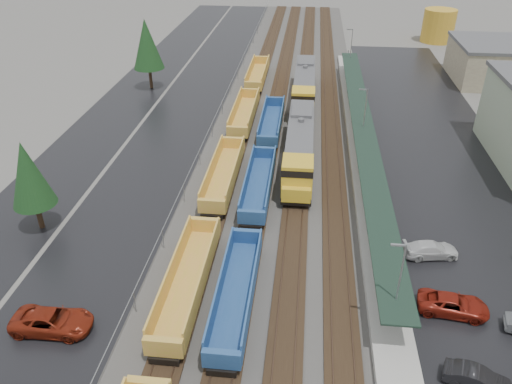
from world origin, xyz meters
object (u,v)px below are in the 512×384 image
parked_car_east_c (431,250)px  well_string_blue (237,292)px  parked_car_east_a (477,379)px  locomotive_lead (300,147)px  storage_tank (438,26)px  well_string_yellow (209,219)px  locomotive_trail (304,87)px  parked_car_east_b (453,305)px  parked_car_west_c (52,321)px

parked_car_east_c → well_string_blue: bearing=106.0°
well_string_blue → parked_car_east_a: bearing=-19.5°
locomotive_lead → storage_tank: storage_tank is taller
well_string_yellow → parked_car_east_a: bearing=-37.1°
well_string_yellow → parked_car_east_a: size_ratio=24.56×
locomotive_trail → parked_car_east_b: 45.17m
locomotive_trail → parked_car_east_c: locomotive_trail is taller
well_string_yellow → parked_car_east_a: 25.64m
locomotive_lead → parked_car_east_c: 19.78m
locomotive_lead → well_string_blue: (-4.00, -23.28, -1.33)m
locomotive_trail → parked_car_east_b: locomotive_trail is taller
parked_car_east_b → locomotive_lead: bearing=36.1°
locomotive_lead → parked_car_east_a: 31.72m
locomotive_trail → parked_car_east_a: bearing=-76.0°
parked_car_west_c → parked_car_east_b: parked_car_west_c is taller
locomotive_lead → locomotive_trail: (0.00, 21.00, 0.00)m
well_string_yellow → parked_car_east_b: size_ratio=19.51×
locomotive_trail → storage_tank: storage_tank is taller
parked_car_east_a → parked_car_east_c: size_ratio=0.87×
parked_car_east_a → locomotive_lead: bearing=40.6°
parked_car_east_b → parked_car_east_c: 6.84m
parked_car_west_c → parked_car_east_b: size_ratio=1.11×
locomotive_trail → well_string_yellow: locomotive_trail is taller
storage_tank → parked_car_west_c: bearing=-116.7°
locomotive_trail → parked_car_east_b: size_ratio=3.97×
well_string_blue → parked_car_east_a: 17.46m
locomotive_lead → well_string_yellow: (-8.00, -13.66, -1.29)m
well_string_blue → storage_tank: bearing=69.5°
storage_tank → parked_car_west_c: 98.51m
locomotive_trail → parked_car_east_b: (12.45, -43.38, -1.77)m
locomotive_lead → parked_car_west_c: bearing=-121.7°
well_string_blue → locomotive_trail: bearing=84.8°
locomotive_lead → parked_car_east_a: size_ratio=5.00×
locomotive_lead → locomotive_trail: 21.00m
parked_car_east_b → well_string_blue: bearing=100.2°
parked_car_east_c → well_string_yellow: bearing=74.9°
locomotive_lead → parked_car_east_c: (12.08, -15.56, -1.81)m
well_string_yellow → parked_car_west_c: size_ratio=17.52×
parked_car_west_c → parked_car_east_a: bearing=-94.3°
storage_tank → parked_car_east_b: (-14.92, -82.94, -2.62)m
well_string_blue → parked_car_east_c: 17.84m
locomotive_lead → well_string_blue: locomotive_lead is taller
parked_car_east_a → parked_car_east_b: parked_car_east_b is taller
well_string_blue → parked_car_west_c: well_string_blue is taller
locomotive_lead → storage_tank: (27.37, 60.56, 0.85)m
parked_car_east_b → parked_car_east_a: bearing=-172.9°
locomotive_lead → storage_tank: 66.46m
storage_tank → parked_car_east_c: 77.68m
parked_car_west_c → well_string_blue: bearing=-73.3°
locomotive_lead → parked_car_west_c: 32.24m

